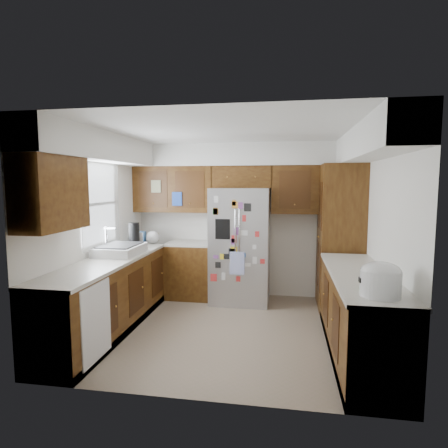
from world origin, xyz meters
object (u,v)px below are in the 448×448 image
Objects in this scene: fridge at (240,245)px; paper_towel at (375,277)px; rice_cooker at (381,278)px; pantry at (340,237)px.

paper_towel is at bearing -57.50° from fridge.
fridge is 2.93m from rice_cooker.
paper_towel is at bearing 91.30° from rice_cooker.
pantry is 1.19× the size of fridge.
pantry is at bearing 89.99° from rice_cooker.
paper_towel is (-0.00, -2.29, -0.03)m from pantry.
pantry reaches higher than fridge.
fridge is at bearing 120.82° from rice_cooker.
fridge is 7.31× the size of paper_towel.
rice_cooker is (-0.00, -2.46, -0.00)m from pantry.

